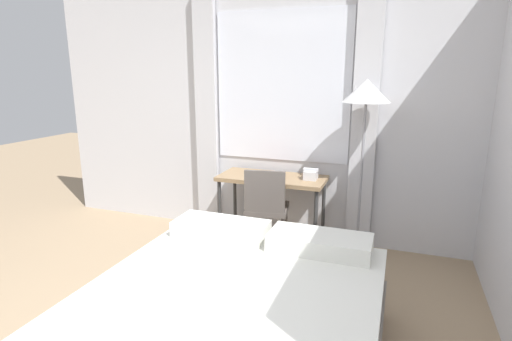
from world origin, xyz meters
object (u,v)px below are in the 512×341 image
object	(u,v)px
desk_chair	(266,205)
telephone	(311,175)
bed	(225,339)
standing_lamp	(366,102)
desk	(272,184)
book	(268,174)

from	to	relation	value
desk_chair	telephone	world-z (taller)	desk_chair
bed	telephone	xyz separation A→B (m)	(0.06, 1.91, 0.51)
bed	telephone	size ratio (longest dim) A/B	14.18
telephone	desk_chair	bearing A→B (deg)	-148.63
bed	standing_lamp	bearing A→B (deg)	74.06
desk	book	distance (m)	0.10
telephone	bed	bearing A→B (deg)	-91.78
desk_chair	bed	distance (m)	1.73
telephone	book	xyz separation A→B (m)	(-0.44, -0.01, -0.04)
bed	standing_lamp	size ratio (longest dim) A/B	1.19
desk	bed	bearing A→B (deg)	-80.18
desk	telephone	size ratio (longest dim) A/B	7.48
bed	desk_chair	bearing A→B (deg)	100.65
desk_chair	standing_lamp	distance (m)	1.32
desk	desk_chair	bearing A→B (deg)	-86.94
desk	desk_chair	xyz separation A→B (m)	(0.01, -0.21, -0.16)
standing_lamp	telephone	xyz separation A→B (m)	(-0.48, 0.03, -0.71)
desk	standing_lamp	size ratio (longest dim) A/B	0.63
telephone	standing_lamp	bearing A→B (deg)	-4.14
desk_chair	book	bearing A→B (deg)	95.69
standing_lamp	bed	bearing A→B (deg)	-105.94
standing_lamp	book	world-z (taller)	standing_lamp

